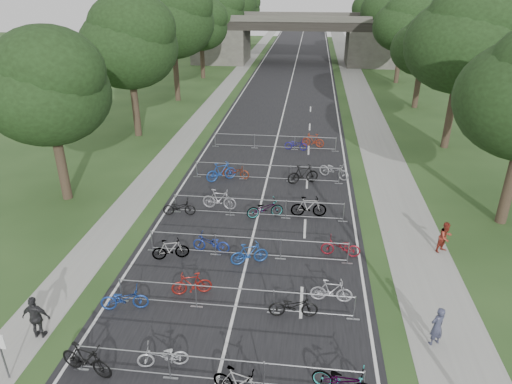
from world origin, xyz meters
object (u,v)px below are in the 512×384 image
pedestrian_c (36,318)px  pedestrian_b (445,237)px  overpass_bridge (297,39)px  park_sign (0,348)px  pedestrian_a (437,326)px

pedestrian_c → pedestrian_b: bearing=-156.7°
overpass_bridge → pedestrian_c: overpass_bridge is taller
park_sign → pedestrian_b: park_sign is taller
pedestrian_a → pedestrian_c: (-14.17, -1.34, 0.08)m
park_sign → pedestrian_a: park_sign is taller
park_sign → pedestrian_c: bearing=90.0°
park_sign → pedestrian_b: (16.00, 9.60, -0.49)m
park_sign → pedestrian_c: size_ratio=1.05×
pedestrian_a → pedestrian_b: pedestrian_a is taller
park_sign → pedestrian_c: 1.96m
park_sign → pedestrian_c: (0.00, 1.92, -0.40)m
pedestrian_b → park_sign: bearing=176.3°
overpass_bridge → park_sign: overpass_bridge is taller
pedestrian_a → pedestrian_c: size_ratio=0.91×
pedestrian_a → pedestrian_c: pedestrian_c is taller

